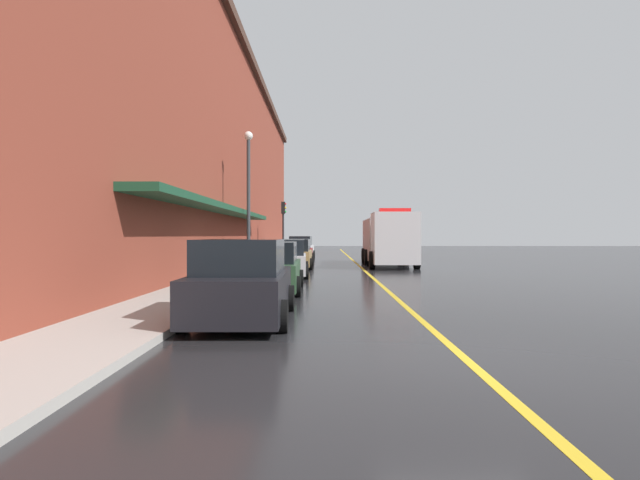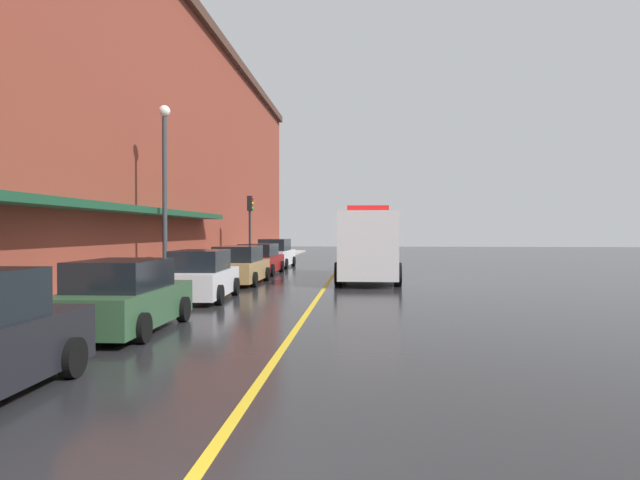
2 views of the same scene
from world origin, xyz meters
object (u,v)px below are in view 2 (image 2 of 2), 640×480
(parked_car_3, at_px, (239,266))
(parked_car_4, at_px, (259,260))
(parked_car_1, at_px, (124,298))
(street_lamp_left, at_px, (165,176))
(parked_car_5, at_px, (275,254))
(parking_meter_2, at_px, (94,280))
(parked_car_2, at_px, (202,277))
(parking_meter_0, at_px, (149,270))
(box_truck, at_px, (368,246))
(parking_meter_1, at_px, (252,251))
(traffic_light_near, at_px, (250,217))

(parked_car_3, bearing_deg, parked_car_4, 1.80)
(parked_car_1, bearing_deg, street_lamp_left, 12.59)
(parked_car_5, distance_m, parking_meter_2, 21.70)
(parked_car_2, xyz_separation_m, parking_meter_0, (-1.50, -0.84, 0.27))
(parked_car_2, relative_size, box_truck, 0.49)
(parking_meter_1, bearing_deg, street_lamp_left, -92.48)
(parked_car_3, bearing_deg, box_truck, -65.29)
(parked_car_1, relative_size, parked_car_4, 0.94)
(street_lamp_left, xyz_separation_m, traffic_light_near, (0.66, 12.89, -1.24))
(parked_car_5, bearing_deg, parking_meter_1, 125.00)
(parked_car_5, height_order, street_lamp_left, street_lamp_left)
(box_truck, bearing_deg, traffic_light_near, -133.53)
(parking_meter_1, bearing_deg, parking_meter_0, -90.00)
(parked_car_5, height_order, box_truck, box_truck)
(parked_car_3, height_order, traffic_light_near, traffic_light_near)
(parked_car_2, height_order, parked_car_5, parked_car_5)
(parked_car_5, bearing_deg, street_lamp_left, 174.37)
(box_truck, bearing_deg, parking_meter_0, -37.35)
(parking_meter_2, relative_size, street_lamp_left, 0.19)
(parked_car_1, height_order, parked_car_3, parked_car_3)
(parked_car_2, distance_m, street_lamp_left, 4.77)
(parked_car_2, xyz_separation_m, parked_car_5, (-0.17, 17.06, 0.06))
(parked_car_2, xyz_separation_m, traffic_light_near, (-1.43, 15.20, 2.37))
(parked_car_2, bearing_deg, parked_car_3, -2.23)
(parked_car_2, bearing_deg, parking_meter_0, 117.03)
(parking_meter_2, relative_size, traffic_light_near, 0.31)
(parked_car_3, bearing_deg, traffic_light_near, 8.92)
(parking_meter_2, bearing_deg, parked_car_2, 71.98)
(parked_car_4, distance_m, parking_meter_1, 5.03)
(parked_car_1, bearing_deg, parking_meter_1, 2.59)
(parked_car_1, distance_m, parking_meter_1, 22.25)
(parked_car_1, height_order, parked_car_4, parked_car_1)
(box_truck, bearing_deg, parked_car_1, -21.24)
(parked_car_2, height_order, street_lamp_left, street_lamp_left)
(box_truck, bearing_deg, street_lamp_left, -51.55)
(parked_car_1, height_order, parking_meter_2, parked_car_1)
(street_lamp_left, bearing_deg, parking_meter_0, -79.23)
(parked_car_4, distance_m, street_lamp_left, 9.93)
(parking_meter_2, bearing_deg, parked_car_4, 85.18)
(box_truck, relative_size, parking_meter_0, 6.85)
(parked_car_1, relative_size, parking_meter_0, 3.46)
(parked_car_5, height_order, traffic_light_near, traffic_light_near)
(parking_meter_2, bearing_deg, parking_meter_1, 90.00)
(parked_car_1, bearing_deg, box_truck, -22.80)
(box_truck, distance_m, street_lamp_left, 10.21)
(parked_car_1, distance_m, parked_car_3, 11.80)
(parked_car_5, xyz_separation_m, street_lamp_left, (-1.92, -14.75, 3.55))
(parking_meter_1, xyz_separation_m, traffic_light_near, (0.06, -0.99, 2.10))
(parked_car_1, relative_size, parking_meter_1, 3.46)
(parked_car_4, relative_size, parking_meter_1, 3.69)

